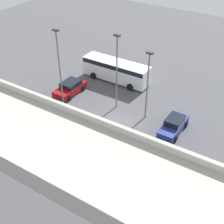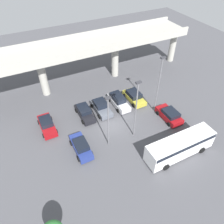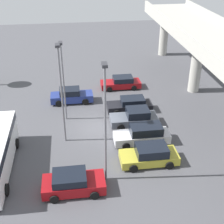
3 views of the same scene
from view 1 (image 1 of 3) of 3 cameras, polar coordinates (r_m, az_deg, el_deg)
The scene contains 13 objects.
ground_plane at distance 33.55m, azimuth 0.71°, elevation -2.30°, with size 84.48×84.48×0.00m, color #4C4C51.
highway_overpass at distance 22.43m, azimuth -15.59°, elevation -4.60°, with size 40.69×6.27×8.03m.
parked_car_0 at distance 27.89m, azimuth 11.81°, elevation -10.76°, with size 2.07×4.71×1.43m.
parked_car_1 at distance 32.84m, azimuth 11.21°, elevation -2.40°, with size 1.98×4.55×1.60m.
parked_car_2 at distance 29.52m, azimuth 1.50°, elevation -6.67°, with size 2.00×4.60×1.48m.
parked_car_3 at distance 30.66m, azimuth -2.76°, elevation -4.72°, with size 2.19×4.50×1.65m.
parked_car_4 at distance 32.08m, azimuth -7.36°, elevation -2.85°, with size 2.03×4.88×1.70m.
parked_car_5 at distance 33.76m, azimuth -11.03°, elevation -1.22°, with size 2.20×4.60×1.57m.
parked_car_6 at distance 38.89m, azimuth -7.67°, elevation 4.38°, with size 2.24×4.41×1.53m.
shuttle_bus at distance 40.97m, azimuth 0.76°, elevation 7.80°, with size 9.10×2.63×2.71m.
lamp_post_near_aisle at distance 33.79m, azimuth 0.89°, elevation 8.17°, with size 0.70×0.35×8.78m.
lamp_post_mid_lot at distance 34.61m, azimuth -9.64°, elevation 8.70°, with size 0.70×0.35×9.15m.
lamp_post_by_overpass at distance 32.35m, azimuth 6.54°, elevation 5.64°, with size 0.70×0.35×7.82m.
Camera 1 is at (-14.00, 22.76, 20.30)m, focal length 50.00 mm.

